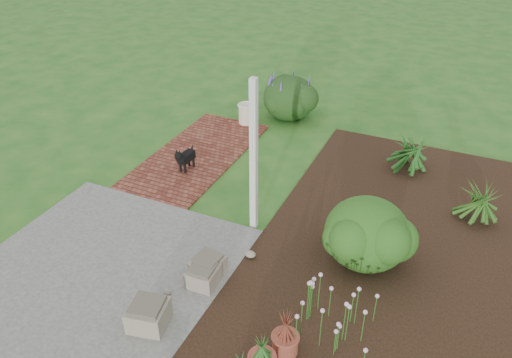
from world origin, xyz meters
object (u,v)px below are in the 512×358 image
at_px(black_dog, 185,157).
at_px(cream_ceramic_urn, 246,114).
at_px(evergreen_shrub, 367,232).
at_px(stone_trough_near, 148,315).

distance_m(black_dog, cream_ceramic_urn, 2.34).
height_order(cream_ceramic_urn, evergreen_shrub, evergreen_shrub).
xyz_separation_m(stone_trough_near, black_dog, (-1.55, 3.41, 0.13)).
xyz_separation_m(black_dog, cream_ceramic_urn, (0.15, 2.34, -0.06)).
xyz_separation_m(cream_ceramic_urn, evergreen_shrub, (3.53, -3.44, 0.28)).
relative_size(cream_ceramic_urn, evergreen_shrub, 0.36).
bearing_deg(stone_trough_near, cream_ceramic_urn, 103.66).
bearing_deg(evergreen_shrub, stone_trough_near, -132.75).
xyz_separation_m(stone_trough_near, evergreen_shrub, (2.13, 2.31, 0.35)).
relative_size(stone_trough_near, black_dog, 0.83).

